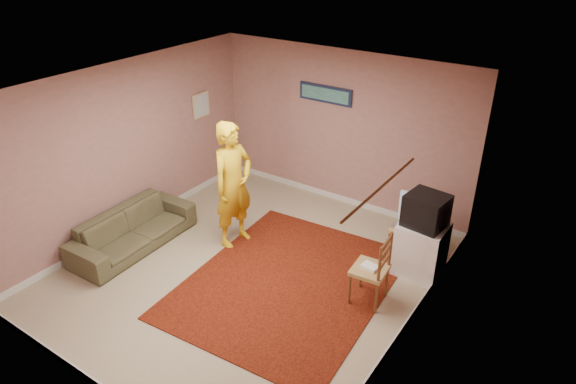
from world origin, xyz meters
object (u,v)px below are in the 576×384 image
Objects in this scene: crt_tv at (426,210)px; chair_a at (407,225)px; tv_cabinet at (421,249)px; person at (233,185)px; chair_b at (370,262)px; sofa at (133,229)px.

crt_tv is 0.61m from chair_a.
tv_cabinet is 0.40× the size of person.
crt_tv reaches higher than chair_b.
chair_b is at bearing -86.52° from person.
person is (-2.58, -0.78, -0.03)m from crt_tv.
crt_tv is at bearing -66.89° from sofa.
sofa is at bearing -155.18° from tv_cabinet.
crt_tv is 1.18× the size of chair_a.
chair_a is at bearing -58.50° from person.
sofa is (-3.75, -1.73, -0.10)m from tv_cabinet.
chair_a is 0.25× the size of person.
crt_tv is 0.30× the size of person.
crt_tv reaches higher than chair_a.
crt_tv is at bearing 156.16° from chair_b.
person reaches higher than sofa.
chair_b is at bearing -109.29° from tv_cabinet.
tv_cabinet is at bearing 155.87° from chair_b.
chair_a is 0.25× the size of sofa.
chair_b is (-0.31, -0.91, -0.39)m from crt_tv.
tv_cabinet is 0.44m from chair_a.
sofa is 1.65m from person.
chair_a is at bearing 140.44° from tv_cabinet.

